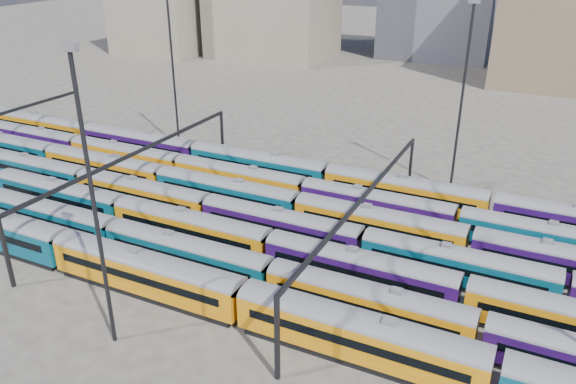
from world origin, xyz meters
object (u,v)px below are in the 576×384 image
at_px(rake_0, 146,269).
at_px(rake_2, 359,266).
at_px(mast_2, 92,195).
at_px(rake_1, 368,299).

height_order(rake_0, rake_2, rake_0).
height_order(rake_0, mast_2, mast_2).
bearing_deg(rake_2, rake_1, -63.19).
xyz_separation_m(rake_1, rake_2, (-2.53, 5.00, 0.06)).
xyz_separation_m(rake_0, rake_2, (18.42, 10.00, -0.21)).
bearing_deg(rake_0, mast_2, -74.93).
relative_size(rake_1, rake_2, 0.98).
height_order(rake_1, rake_2, rake_2).
relative_size(rake_0, rake_2, 1.51).
bearing_deg(rake_2, mast_2, -134.20).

